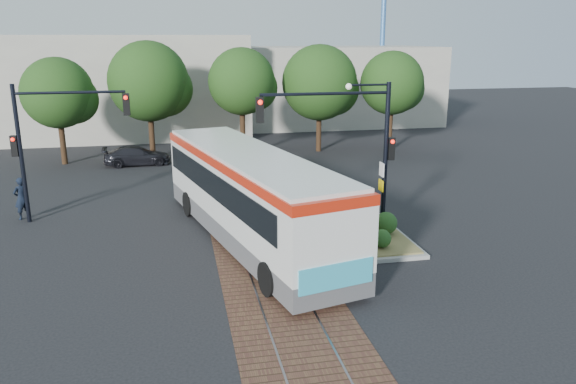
# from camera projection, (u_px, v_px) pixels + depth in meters

# --- Properties ---
(ground) EXTENTS (120.00, 120.00, 0.00)m
(ground) POSITION_uv_depth(u_px,v_px,m) (256.00, 237.00, 22.80)
(ground) COLOR black
(ground) RESTS_ON ground
(trackbed) EXTENTS (3.60, 40.00, 0.02)m
(trackbed) POSITION_uv_depth(u_px,v_px,m) (244.00, 209.00, 26.58)
(trackbed) COLOR brown
(trackbed) RESTS_ON ground
(tree_row) EXTENTS (26.40, 5.60, 7.67)m
(tree_row) POSITION_uv_depth(u_px,v_px,m) (237.00, 84.00, 37.24)
(tree_row) COLOR #382314
(tree_row) RESTS_ON ground
(warehouses) EXTENTS (40.00, 13.00, 8.00)m
(warehouses) POSITION_uv_depth(u_px,v_px,m) (201.00, 85.00, 48.82)
(warehouses) COLOR #ADA899
(warehouses) RESTS_ON ground
(crane) EXTENTS (8.00, 0.50, 18.00)m
(crane) POSITION_uv_depth(u_px,v_px,m) (384.00, 5.00, 55.47)
(crane) COLOR #3F72B2
(crane) RESTS_ON ground
(city_bus) EXTENTS (5.98, 13.70, 3.59)m
(city_bus) POSITION_uv_depth(u_px,v_px,m) (250.00, 192.00, 21.94)
(city_bus) COLOR #4D4D50
(city_bus) RESTS_ON ground
(traffic_island) EXTENTS (2.20, 5.20, 1.13)m
(traffic_island) POSITION_uv_depth(u_px,v_px,m) (376.00, 229.00, 22.80)
(traffic_island) COLOR gray
(traffic_island) RESTS_ON ground
(signal_pole_main) EXTENTS (5.49, 0.46, 6.00)m
(signal_pole_main) POSITION_uv_depth(u_px,v_px,m) (356.00, 136.00, 21.68)
(signal_pole_main) COLOR black
(signal_pole_main) RESTS_ON ground
(signal_pole_left) EXTENTS (4.99, 0.34, 6.00)m
(signal_pole_left) POSITION_uv_depth(u_px,v_px,m) (47.00, 134.00, 23.92)
(signal_pole_left) COLOR black
(signal_pole_left) RESTS_ON ground
(officer) EXTENTS (0.83, 0.79, 1.91)m
(officer) POSITION_uv_depth(u_px,v_px,m) (22.00, 198.00, 24.89)
(officer) COLOR black
(officer) RESTS_ON ground
(parked_car) EXTENTS (4.24, 1.94, 1.20)m
(parked_car) POSITION_uv_depth(u_px,v_px,m) (137.00, 156.00, 35.52)
(parked_car) COLOR black
(parked_car) RESTS_ON ground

